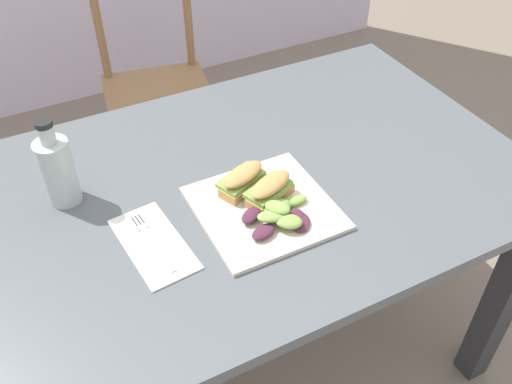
% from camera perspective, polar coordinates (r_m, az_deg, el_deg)
% --- Properties ---
extents(dining_table, '(1.39, 0.86, 0.74)m').
position_cam_1_polar(dining_table, '(1.37, -1.93, -2.83)').
color(dining_table, '#51565B').
rests_on(dining_table, ground).
extents(chair_wooden_far, '(0.46, 0.46, 0.87)m').
position_cam_1_polar(chair_wooden_far, '(2.24, -10.13, 10.49)').
color(chair_wooden_far, '#8E6642').
rests_on(chair_wooden_far, ground).
extents(plate_lunch, '(0.29, 0.29, 0.01)m').
position_cam_1_polar(plate_lunch, '(1.22, 0.86, -1.64)').
color(plate_lunch, beige).
rests_on(plate_lunch, dining_table).
extents(sandwich_half_front, '(0.13, 0.10, 0.06)m').
position_cam_1_polar(sandwich_half_front, '(1.21, 1.44, 0.26)').
color(sandwich_half_front, tan).
rests_on(sandwich_half_front, plate_lunch).
extents(sandwich_half_back, '(0.13, 0.10, 0.06)m').
position_cam_1_polar(sandwich_half_back, '(1.24, -1.38, 1.30)').
color(sandwich_half_back, tan).
rests_on(sandwich_half_back, plate_lunch).
extents(salad_mixed_greens, '(0.17, 0.15, 0.04)m').
position_cam_1_polar(salad_mixed_greens, '(1.18, 2.21, -2.08)').
color(salad_mixed_greens, '#518438').
rests_on(salad_mixed_greens, plate_lunch).
extents(napkin_folded, '(0.13, 0.24, 0.00)m').
position_cam_1_polar(napkin_folded, '(1.17, -10.43, -5.24)').
color(napkin_folded, silver).
rests_on(napkin_folded, dining_table).
extents(fork_on_napkin, '(0.04, 0.19, 0.00)m').
position_cam_1_polar(fork_on_napkin, '(1.18, -10.82, -4.60)').
color(fork_on_napkin, silver).
rests_on(fork_on_napkin, napkin_folded).
extents(bottle_cold_brew, '(0.07, 0.07, 0.21)m').
position_cam_1_polar(bottle_cold_brew, '(1.27, -19.55, 1.82)').
color(bottle_cold_brew, '#472819').
rests_on(bottle_cold_brew, dining_table).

